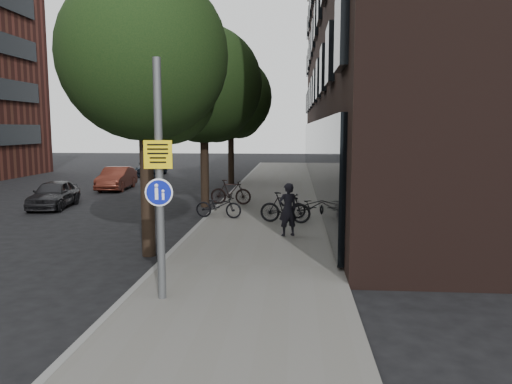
# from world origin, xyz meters

# --- Properties ---
(ground) EXTENTS (120.00, 120.00, 0.00)m
(ground) POSITION_xyz_m (0.00, 0.00, 0.00)
(ground) COLOR black
(ground) RESTS_ON ground
(sidewalk) EXTENTS (4.50, 60.00, 0.12)m
(sidewalk) POSITION_xyz_m (0.25, 10.00, 0.06)
(sidewalk) COLOR #5E5B57
(sidewalk) RESTS_ON ground
(curb_edge) EXTENTS (0.15, 60.00, 0.13)m
(curb_edge) POSITION_xyz_m (-2.00, 10.00, 0.07)
(curb_edge) COLOR slate
(curb_edge) RESTS_ON ground
(building_right_dark_brick) EXTENTS (12.00, 40.00, 18.00)m
(building_right_dark_brick) POSITION_xyz_m (8.50, 22.00, 9.00)
(building_right_dark_brick) COLOR black
(building_right_dark_brick) RESTS_ON ground
(street_tree_near) EXTENTS (4.40, 4.40, 7.50)m
(street_tree_near) POSITION_xyz_m (-2.53, 4.64, 5.11)
(street_tree_near) COLOR black
(street_tree_near) RESTS_ON ground
(street_tree_mid) EXTENTS (5.00, 5.00, 7.80)m
(street_tree_mid) POSITION_xyz_m (-2.53, 13.14, 5.11)
(street_tree_mid) COLOR black
(street_tree_mid) RESTS_ON ground
(street_tree_far) EXTENTS (5.00, 5.00, 7.80)m
(street_tree_far) POSITION_xyz_m (-2.53, 22.14, 5.11)
(street_tree_far) COLOR black
(street_tree_far) RESTS_ON ground
(signpost) EXTENTS (0.53, 0.15, 4.62)m
(signpost) POSITION_xyz_m (-1.25, 0.85, 2.45)
(signpost) COLOR #595B5E
(signpost) RESTS_ON sidewalk
(pedestrian) EXTENTS (0.71, 0.60, 1.65)m
(pedestrian) POSITION_xyz_m (1.12, 6.78, 0.94)
(pedestrian) COLOR black
(pedestrian) RESTS_ON sidewalk
(parked_bike_facade_near) EXTENTS (1.82, 1.08, 0.90)m
(parked_bike_facade_near) POSITION_xyz_m (2.00, 10.01, 0.57)
(parked_bike_facade_near) COLOR black
(parked_bike_facade_near) RESTS_ON sidewalk
(parked_bike_facade_far) EXTENTS (1.86, 0.81, 1.08)m
(parked_bike_facade_far) POSITION_xyz_m (1.00, 8.94, 0.66)
(parked_bike_facade_far) COLOR black
(parked_bike_facade_far) RESTS_ON sidewalk
(parked_bike_curb_near) EXTENTS (1.81, 0.83, 0.92)m
(parked_bike_curb_near) POSITION_xyz_m (-1.50, 9.72, 0.58)
(parked_bike_curb_near) COLOR black
(parked_bike_curb_near) RESTS_ON sidewalk
(parked_bike_curb_far) EXTENTS (1.85, 0.69, 1.09)m
(parked_bike_curb_far) POSITION_xyz_m (-1.47, 13.05, 0.66)
(parked_bike_curb_far) COLOR black
(parked_bike_curb_far) RESTS_ON sidewalk
(parked_car_near) EXTENTS (1.82, 3.68, 1.21)m
(parked_car_near) POSITION_xyz_m (-9.09, 12.21, 0.60)
(parked_car_near) COLOR black
(parked_car_near) RESTS_ON ground
(parked_car_mid) EXTENTS (1.56, 3.94, 1.28)m
(parked_car_mid) POSITION_xyz_m (-8.68, 18.76, 0.64)
(parked_car_mid) COLOR #5D251A
(parked_car_mid) RESTS_ON ground
(parked_car_far) EXTENTS (2.25, 4.56, 1.28)m
(parked_car_far) POSITION_xyz_m (-9.13, 27.34, 0.64)
(parked_car_far) COLOR black
(parked_car_far) RESTS_ON ground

